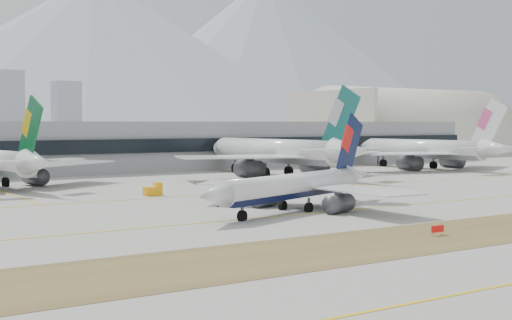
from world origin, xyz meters
TOP-DOWN VIEW (x-y plane):
  - ground at (0.00, 0.00)m, footprint 3000.00×3000.00m
  - taxiing_airliner at (-6.16, -0.72)m, footprint 47.59×40.27m
  - widebody_cathay at (34.75, 62.90)m, footprint 67.63×66.32m
  - widebody_china_air at (91.53, 62.12)m, footprint 61.76×60.63m
  - terminal at (0.00, 114.84)m, footprint 280.00×43.10m
  - hangar at (154.56, 135.00)m, footprint 91.00×60.00m
  - hold_sign_left at (-6.93, -32.00)m, footprint 2.20×0.15m
  - gse_b at (-16.10, 34.62)m, footprint 3.55×2.00m
  - gse_c at (42.49, 43.47)m, footprint 3.55×2.00m

SIDE VIEW (x-z plane):
  - ground at x=0.00m, z-range 0.00..0.00m
  - hangar at x=154.56m, z-range -29.86..30.14m
  - hold_sign_left at x=-6.93m, z-range 0.20..1.55m
  - gse_b at x=-16.10m, z-range -0.25..2.35m
  - gse_c at x=42.49m, z-range -0.25..2.35m
  - taxiing_airliner at x=-6.16m, z-range -4.31..12.33m
  - widebody_china_air at x=91.53m, z-range -5.17..16.91m
  - widebody_cathay at x=34.75m, z-range -5.66..18.50m
  - terminal at x=0.00m, z-range 0.00..15.00m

